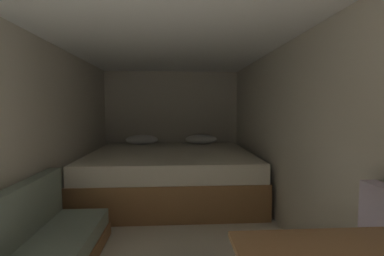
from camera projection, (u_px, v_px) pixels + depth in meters
name	position (u px, v px, depth m)	size (l,w,h in m)	color
ground_plane	(169.00, 246.00, 2.61)	(7.23, 7.23, 0.00)	beige
wall_back	(172.00, 125.00, 5.17)	(2.64, 0.05, 2.06)	beige
wall_left	(28.00, 144.00, 2.46)	(0.05, 5.23, 2.06)	beige
wall_right	(300.00, 142.00, 2.62)	(0.05, 5.23, 2.06)	beige
ceiling_slab	(167.00, 30.00, 2.46)	(2.64, 5.23, 0.05)	white
bed	(171.00, 173.00, 4.12)	(2.42, 2.09, 0.87)	olive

